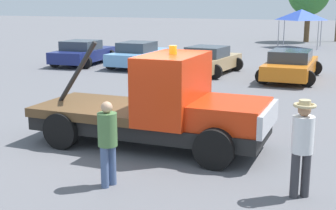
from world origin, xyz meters
TOP-DOWN VIEW (x-y plane):
  - ground_plane at (0.00, 0.00)m, footprint 160.00×160.00m
  - tow_truck at (0.36, -0.00)m, footprint 5.77×2.34m
  - person_near_truck at (3.80, -1.84)m, footprint 0.40×0.40m
  - person_at_hood at (0.35, -2.67)m, footprint 0.37×0.37m
  - parked_car_navy at (-9.51, 12.23)m, footprint 2.73×4.56m
  - parked_car_skyblue at (-6.26, 12.58)m, footprint 2.42×4.55m
  - parked_car_tan at (-2.04, 11.58)m, footprint 2.75×4.42m
  - parked_car_orange at (1.89, 11.31)m, footprint 2.51×4.89m
  - canopy_tent_blue at (0.53, 26.73)m, footprint 2.87×2.87m

SIDE VIEW (x-z plane):
  - ground_plane at x=0.00m, z-range 0.00..0.00m
  - parked_car_tan at x=-2.04m, z-range -0.02..1.32m
  - parked_car_skyblue at x=-6.26m, z-range -0.02..1.32m
  - parked_car_navy at x=-9.51m, z-range -0.02..1.32m
  - parked_car_orange at x=1.89m, z-range -0.02..1.32m
  - person_at_hood at x=0.35m, z-range 0.13..1.79m
  - tow_truck at x=0.36m, z-range -0.30..2.22m
  - person_near_truck at x=3.80m, z-range 0.16..1.96m
  - canopy_tent_blue at x=0.53m, z-range 1.02..3.87m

